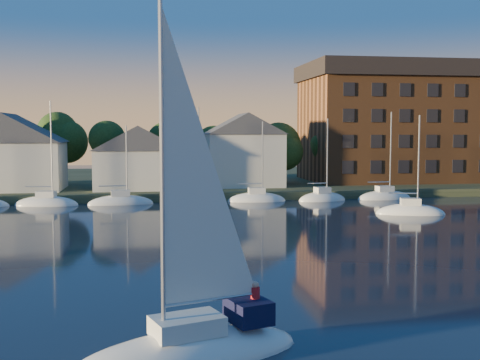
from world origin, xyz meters
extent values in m
plane|color=black|center=(0.00, 0.00, 0.00)|extent=(260.00, 260.00, 0.00)
cube|color=#313921|center=(0.00, 75.00, 0.00)|extent=(160.00, 50.00, 2.00)
cube|color=brown|center=(0.00, 52.00, 0.00)|extent=(120.00, 3.00, 1.00)
cube|color=silver|center=(-22.00, 58.00, 4.00)|extent=(13.00, 9.00, 6.00)
cube|color=silver|center=(-6.00, 57.00, 3.50)|extent=(11.00, 8.00, 5.00)
cube|color=silver|center=(8.00, 59.00, 4.50)|extent=(10.00, 8.00, 7.00)
cube|color=brown|center=(34.00, 65.00, 8.50)|extent=(30.00, 16.00, 15.00)
cube|color=black|center=(34.00, 65.00, 17.20)|extent=(31.00, 17.00, 2.40)
cylinder|color=#3C281B|center=(-18.00, 63.00, 2.75)|extent=(0.50, 0.50, 3.50)
sphere|color=#1B3312|center=(-18.00, 63.00, 7.20)|extent=(5.40, 5.40, 5.40)
cylinder|color=#3C281B|center=(-10.00, 63.00, 2.75)|extent=(0.50, 0.50, 3.50)
sphere|color=#1B3312|center=(-10.00, 63.00, 7.20)|extent=(5.40, 5.40, 5.40)
cylinder|color=#3C281B|center=(-2.00, 63.00, 2.75)|extent=(0.50, 0.50, 3.50)
sphere|color=#1B3312|center=(-2.00, 63.00, 7.20)|extent=(5.40, 5.40, 5.40)
cylinder|color=#3C281B|center=(6.00, 63.00, 2.75)|extent=(0.50, 0.50, 3.50)
sphere|color=#1B3312|center=(6.00, 63.00, 7.20)|extent=(5.40, 5.40, 5.40)
cylinder|color=#3C281B|center=(14.00, 63.00, 2.75)|extent=(0.50, 0.50, 3.50)
sphere|color=#1B3312|center=(14.00, 63.00, 7.20)|extent=(5.40, 5.40, 5.40)
cylinder|color=#3C281B|center=(22.00, 63.00, 2.75)|extent=(0.50, 0.50, 3.50)
sphere|color=#1B3312|center=(22.00, 63.00, 7.20)|extent=(5.40, 5.40, 5.40)
cylinder|color=#3C281B|center=(30.00, 63.00, 2.75)|extent=(0.50, 0.50, 3.50)
sphere|color=#1B3312|center=(30.00, 63.00, 7.20)|extent=(5.40, 5.40, 5.40)
cylinder|color=#3C281B|center=(38.00, 63.00, 2.75)|extent=(0.50, 0.50, 3.50)
sphere|color=#1B3312|center=(38.00, 63.00, 7.20)|extent=(5.40, 5.40, 5.40)
ellipsoid|color=silver|center=(-16.00, 49.00, 0.00)|extent=(7.50, 2.40, 2.20)
cube|color=silver|center=(-16.00, 49.00, 1.30)|extent=(2.10, 1.32, 0.70)
cylinder|color=#A5A8AD|center=(-15.25, 49.00, 5.95)|extent=(0.16, 0.16, 10.00)
cylinder|color=#A5A8AD|center=(-16.82, 49.00, 2.15)|extent=(3.15, 0.12, 0.12)
ellipsoid|color=silver|center=(-8.00, 49.00, 0.00)|extent=(7.50, 2.40, 2.20)
cube|color=silver|center=(-8.00, 49.00, 1.30)|extent=(2.10, 1.32, 0.70)
cylinder|color=#A5A8AD|center=(-7.25, 49.00, 5.95)|extent=(0.16, 0.16, 10.00)
cylinder|color=#A5A8AD|center=(-8.82, 49.00, 2.15)|extent=(3.15, 0.12, 0.12)
ellipsoid|color=silver|center=(0.00, 49.00, 0.00)|extent=(7.50, 2.40, 2.20)
cube|color=silver|center=(0.00, 49.00, 1.30)|extent=(2.10, 1.32, 0.70)
cylinder|color=#A5A8AD|center=(0.75, 49.00, 5.95)|extent=(0.16, 0.16, 10.00)
cylinder|color=#A5A8AD|center=(-0.82, 49.00, 2.15)|extent=(3.15, 0.12, 0.12)
ellipsoid|color=silver|center=(8.00, 49.00, 0.00)|extent=(7.50, 2.40, 2.20)
cube|color=silver|center=(8.00, 49.00, 1.30)|extent=(2.10, 1.32, 0.70)
cylinder|color=#A5A8AD|center=(8.75, 49.00, 5.95)|extent=(0.16, 0.16, 10.00)
cylinder|color=#A5A8AD|center=(7.17, 49.00, 2.15)|extent=(3.15, 0.12, 0.12)
ellipsoid|color=silver|center=(16.00, 49.00, 0.00)|extent=(7.50, 2.40, 2.20)
cube|color=silver|center=(16.00, 49.00, 1.30)|extent=(2.10, 1.32, 0.70)
cylinder|color=#A5A8AD|center=(16.75, 49.00, 5.95)|extent=(0.16, 0.16, 10.00)
cylinder|color=#A5A8AD|center=(15.18, 49.00, 2.15)|extent=(3.15, 0.12, 0.12)
ellipsoid|color=silver|center=(24.00, 49.00, 0.00)|extent=(7.50, 2.40, 2.20)
cube|color=silver|center=(24.00, 49.00, 1.30)|extent=(2.10, 1.32, 0.70)
cylinder|color=#A5A8AD|center=(24.75, 49.00, 5.95)|extent=(0.16, 0.16, 10.00)
cylinder|color=#A5A8AD|center=(23.18, 49.00, 2.15)|extent=(3.15, 0.12, 0.12)
ellipsoid|color=silver|center=(-3.66, 0.61, 0.00)|extent=(9.64, 5.70, 2.20)
cube|color=silver|center=(-3.66, 0.61, 1.30)|extent=(2.95, 2.35, 0.70)
cylinder|color=#A5A8AD|center=(-4.54, 0.32, 7.07)|extent=(0.16, 0.16, 12.23)
cylinder|color=#A5A8AD|center=(-2.71, 0.93, 2.15)|extent=(3.70, 1.33, 0.12)
cube|color=black|center=(-1.23, 1.42, 1.50)|extent=(1.89, 2.12, 0.90)
ellipsoid|color=silver|center=(21.36, 35.87, 0.00)|extent=(7.31, 4.21, 2.20)
cube|color=silver|center=(21.36, 35.87, 1.30)|extent=(2.23, 1.79, 0.70)
cylinder|color=#A5A8AD|center=(22.02, 35.67, 5.48)|extent=(0.16, 0.16, 9.06)
cylinder|color=#A5A8AD|center=(20.63, 36.09, 2.15)|extent=(2.83, 0.94, 0.12)
camera|label=1|loc=(-5.10, -21.09, 8.49)|focal=45.00mm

